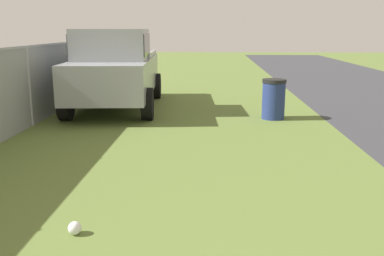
{
  "coord_description": "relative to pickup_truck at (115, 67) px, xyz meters",
  "views": [
    {
      "loc": [
        0.4,
        0.46,
        2.1
      ],
      "look_at": [
        5.59,
        0.7,
        0.89
      ],
      "focal_mm": 40.02,
      "sensor_mm": 36.0,
      "label": 1
    }
  ],
  "objects": [
    {
      "name": "pickup_truck",
      "position": [
        0.0,
        0.0,
        0.0
      ],
      "size": [
        5.0,
        2.42,
        2.09
      ],
      "rotation": [
        0.0,
        0.0,
        3.2
      ],
      "color": "#93999E",
      "rests_on": "ground"
    },
    {
      "name": "trash_bin",
      "position": [
        -1.12,
        -4.01,
        -0.63
      ],
      "size": [
        0.56,
        0.56,
        0.94
      ],
      "color": "navy",
      "rests_on": "ground"
    },
    {
      "name": "fence_section",
      "position": [
        -3.44,
        1.41,
        -0.16
      ],
      "size": [
        13.0,
        0.07,
        1.75
      ],
      "color": "#9EA3A8",
      "rests_on": "ground"
    },
    {
      "name": "litter_bag_by_mailbox",
      "position": [
        -7.16,
        -1.13,
        -1.03
      ],
      "size": [
        0.14,
        0.14,
        0.14
      ],
      "primitive_type": "sphere",
      "color": "silver",
      "rests_on": "ground"
    }
  ]
}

